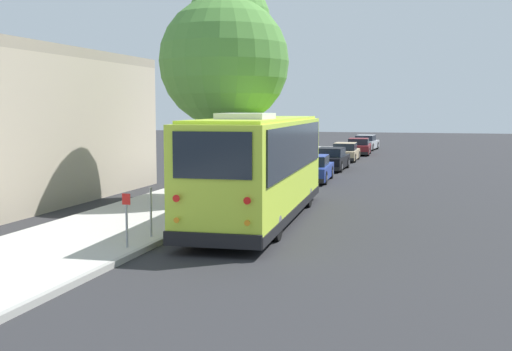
# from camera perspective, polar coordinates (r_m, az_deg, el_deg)

# --- Properties ---
(ground_plane) EXTENTS (160.00, 160.00, 0.00)m
(ground_plane) POSITION_cam_1_polar(r_m,az_deg,el_deg) (19.87, -1.12, -4.62)
(ground_plane) COLOR #28282B
(sidewalk_slab) EXTENTS (80.00, 4.31, 0.15)m
(sidewalk_slab) POSITION_cam_1_polar(r_m,az_deg,el_deg) (21.21, -10.69, -3.84)
(sidewalk_slab) COLOR #B2AFA8
(sidewalk_slab) RESTS_ON ground
(curb_strip) EXTENTS (80.00, 0.14, 0.15)m
(curb_strip) POSITION_cam_1_polar(r_m,az_deg,el_deg) (20.32, -5.05, -4.19)
(curb_strip) COLOR #9D9A94
(curb_strip) RESTS_ON ground
(shuttle_bus) EXTENTS (11.17, 3.28, 3.52)m
(shuttle_bus) POSITION_cam_1_polar(r_m,az_deg,el_deg) (20.78, 0.35, 1.11)
(shuttle_bus) COLOR #BCDB38
(shuttle_bus) RESTS_ON ground
(parked_sedan_blue) EXTENTS (4.67, 1.99, 1.32)m
(parked_sedan_blue) POSITION_cam_1_polar(r_m,az_deg,el_deg) (32.37, 5.02, 0.58)
(parked_sedan_blue) COLOR navy
(parked_sedan_blue) RESTS_ON ground
(parked_sedan_black) EXTENTS (4.62, 1.84, 1.33)m
(parked_sedan_black) POSITION_cam_1_polar(r_m,az_deg,el_deg) (38.44, 6.64, 1.42)
(parked_sedan_black) COLOR black
(parked_sedan_black) RESTS_ON ground
(parked_sedan_tan) EXTENTS (4.58, 1.84, 1.26)m
(parked_sedan_tan) POSITION_cam_1_polar(r_m,az_deg,el_deg) (45.33, 7.94, 2.05)
(parked_sedan_tan) COLOR tan
(parked_sedan_tan) RESTS_ON ground
(parked_sedan_maroon) EXTENTS (4.33, 1.97, 1.30)m
(parked_sedan_maroon) POSITION_cam_1_polar(r_m,az_deg,el_deg) (51.24, 9.11, 2.51)
(parked_sedan_maroon) COLOR maroon
(parked_sedan_maroon) RESTS_ON ground
(parked_sedan_silver) EXTENTS (4.34, 2.04, 1.32)m
(parked_sedan_silver) POSITION_cam_1_polar(r_m,az_deg,el_deg) (57.22, 9.72, 2.86)
(parked_sedan_silver) COLOR #A8AAAF
(parked_sedan_silver) RESTS_ON ground
(street_tree) EXTENTS (5.06, 5.06, 8.60)m
(street_tree) POSITION_cam_1_polar(r_m,az_deg,el_deg) (25.48, -2.77, 10.82)
(street_tree) COLOR brown
(street_tree) RESTS_ON sidewalk_slab
(sign_post_near) EXTENTS (0.06, 0.22, 1.37)m
(sign_post_near) POSITION_cam_1_polar(r_m,az_deg,el_deg) (16.56, -11.43, -3.86)
(sign_post_near) COLOR gray
(sign_post_near) RESTS_ON sidewalk_slab
(sign_post_far) EXTENTS (0.06, 0.06, 1.35)m
(sign_post_far) POSITION_cam_1_polar(r_m,az_deg,el_deg) (17.83, -9.33, -3.23)
(sign_post_far) COLOR gray
(sign_post_far) RESTS_ON sidewalk_slab
(fire_hydrant) EXTENTS (0.22, 0.22, 0.81)m
(fire_hydrant) POSITION_cam_1_polar(r_m,az_deg,el_deg) (29.41, 0.72, -0.07)
(fire_hydrant) COLOR red
(fire_hydrant) RESTS_ON sidewalk_slab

